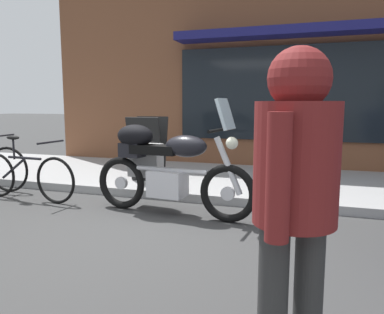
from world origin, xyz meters
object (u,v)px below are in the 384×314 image
(pedestrian_walking, at_px, (295,181))
(touring_motorcycle, at_px, (163,164))
(parked_bicycle, at_px, (25,175))
(sandwich_board_sign, at_px, (148,149))

(pedestrian_walking, bearing_deg, touring_motorcycle, 124.38)
(touring_motorcycle, height_order, parked_bicycle, touring_motorcycle)
(pedestrian_walking, xyz_separation_m, sandwich_board_sign, (-2.50, 3.73, -0.37))
(parked_bicycle, distance_m, sandwich_board_sign, 1.83)
(touring_motorcycle, distance_m, pedestrian_walking, 3.06)
(pedestrian_walking, bearing_deg, sandwich_board_sign, 123.83)
(sandwich_board_sign, bearing_deg, pedestrian_walking, -56.17)
(parked_bicycle, xyz_separation_m, pedestrian_walking, (3.81, -2.48, 0.65))
(touring_motorcycle, xyz_separation_m, sandwich_board_sign, (-0.78, 1.22, 0.03))
(sandwich_board_sign, bearing_deg, touring_motorcycle, -57.32)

